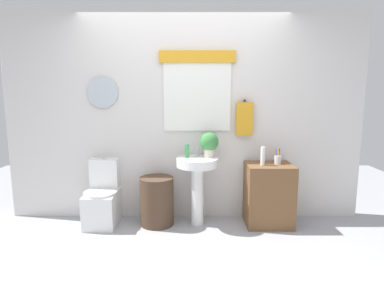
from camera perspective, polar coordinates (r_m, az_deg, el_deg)
ground_plane at (r=3.13m, az=-1.62°, el=-20.60°), size 8.00×8.00×0.00m
back_wall at (r=3.88m, az=-1.13°, el=5.47°), size 4.40×0.18×2.60m
toilet at (r=3.97m, az=-15.78°, el=-9.71°), size 0.38×0.51×0.79m
laundry_hamper at (r=3.81m, az=-6.25°, el=-10.32°), size 0.40×0.40×0.58m
pedestal_sink at (r=3.69m, az=1.19°, el=-5.79°), size 0.50×0.50×0.81m
faucet at (r=3.75m, az=1.18°, el=-1.47°), size 0.03×0.03×0.10m
wooden_cabinet at (r=3.87m, az=14.06°, el=-8.99°), size 0.54×0.44×0.74m
soap_bottle at (r=3.68m, az=-0.67°, el=-1.27°), size 0.05×0.05×0.15m
potted_plant at (r=3.68m, az=3.38°, el=0.16°), size 0.22×0.22×0.30m
lotion_bottle at (r=3.69m, az=13.06°, el=-2.17°), size 0.05×0.05×0.22m
toothbrush_cup at (r=3.81m, az=15.62°, el=-2.76°), size 0.08×0.08×0.19m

